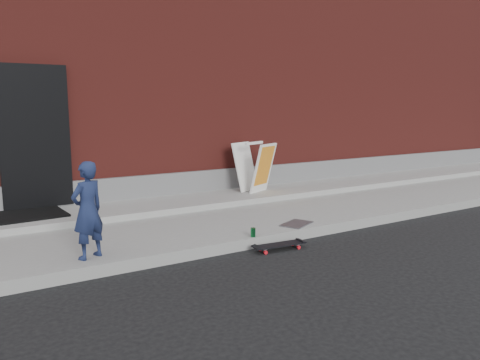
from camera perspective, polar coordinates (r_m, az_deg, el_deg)
ground at (r=6.52m, az=4.65°, el=-7.81°), size 80.00×80.00×0.00m
sidewalk at (r=7.72m, az=-1.95°, el=-4.55°), size 20.00×3.00×0.15m
apron at (r=8.47m, az=-4.97°, el=-2.49°), size 20.00×1.20×0.10m
building at (r=12.59m, az=-14.74°, el=11.52°), size 20.00×8.10×5.00m
child at (r=5.59m, az=-18.08°, el=-3.53°), size 0.49×0.42×1.12m
skateboard at (r=6.25m, az=4.81°, el=-7.91°), size 0.74×0.26×0.08m
pizza_sign at (r=8.99m, az=1.84°, el=1.63°), size 0.80×0.86×0.96m
soda_can at (r=6.29m, az=1.61°, el=-6.40°), size 0.07×0.07×0.12m
doormat at (r=7.75m, az=-24.68°, el=-3.88°), size 1.15×0.96×0.03m
utility_plate at (r=7.00m, az=6.89°, el=-5.33°), size 0.59×0.50×0.02m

